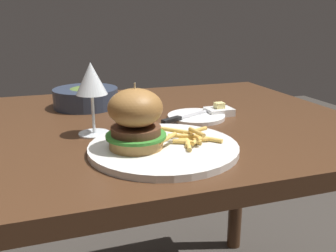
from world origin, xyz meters
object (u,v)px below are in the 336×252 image
Objects in this scene: table_knife at (184,117)px; burger_sandwich at (136,119)px; main_plate at (163,148)px; butter_dish at (219,111)px; soup_bowl at (86,97)px; bread_plate at (196,117)px; wine_glass at (91,82)px.

burger_sandwich is at bearing -133.20° from table_knife.
main_plate is 0.33m from butter_dish.
burger_sandwich is 0.26m from table_knife.
table_knife is at bearing -48.44° from soup_bowl.
butter_dish reaches higher than bread_plate.
wine_glass is at bearing 127.18° from main_plate.
main_plate is 0.23m from wine_glass.
wine_glass is 0.27m from table_knife.
wine_glass reaches higher than table_knife.
main_plate is 0.22m from table_knife.
burger_sandwich is 0.44m from soup_bowl.
wine_glass is 1.09× the size of bread_plate.
wine_glass is (-0.12, 0.16, 0.12)m from main_plate.
wine_glass is at bearing -172.53° from table_knife.
table_knife is (0.24, 0.03, -0.11)m from wine_glass.
burger_sandwich reaches higher than bread_plate.
soup_bowl is at bearing 131.56° from table_knife.
wine_glass reaches higher than soup_bowl.
butter_dish is at bearing 10.48° from wine_glass.
soup_bowl reaches higher than bread_plate.
butter_dish is (0.36, 0.07, -0.11)m from wine_glass.
bread_plate is 0.80× the size of soup_bowl.
soup_bowl is (-0.05, 0.44, -0.04)m from burger_sandwich.
burger_sandwich is at bearing -67.70° from wine_glass.
burger_sandwich is at bearing 176.38° from main_plate.
wine_glass reaches higher than burger_sandwich.
main_plate reaches higher than bread_plate.
bread_plate is 0.88× the size of table_knife.
wine_glass is 0.31m from bread_plate.
main_plate is 0.27m from bread_plate.
burger_sandwich is (-0.06, 0.00, 0.07)m from main_plate.
soup_bowl is at bearing 147.59° from butter_dish.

